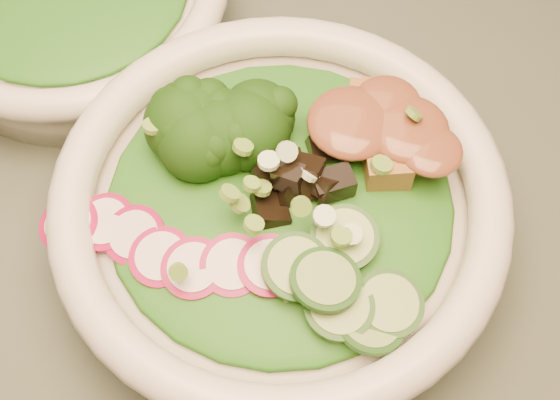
% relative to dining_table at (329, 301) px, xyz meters
% --- Properties ---
extents(dining_table, '(1.20, 0.80, 0.75)m').
position_rel_dining_table_xyz_m(dining_table, '(0.00, 0.00, 0.00)').
color(dining_table, black).
rests_on(dining_table, ground).
extents(salad_bowl, '(0.29, 0.29, 0.08)m').
position_rel_dining_table_xyz_m(salad_bowl, '(-0.04, -0.01, 0.16)').
color(salad_bowl, white).
rests_on(salad_bowl, dining_table).
extents(side_bowl, '(0.25, 0.25, 0.07)m').
position_rel_dining_table_xyz_m(side_bowl, '(-0.25, 0.12, 0.15)').
color(side_bowl, white).
rests_on(side_bowl, dining_table).
extents(lettuce_bed, '(0.22, 0.22, 0.03)m').
position_rel_dining_table_xyz_m(lettuce_bed, '(-0.04, -0.01, 0.18)').
color(lettuce_bed, '#195812').
rests_on(lettuce_bed, salad_bowl).
extents(broccoli_florets, '(0.11, 0.10, 0.05)m').
position_rel_dining_table_xyz_m(broccoli_florets, '(-0.09, 0.03, 0.20)').
color(broccoli_florets, black).
rests_on(broccoli_florets, salad_bowl).
extents(radish_slices, '(0.13, 0.09, 0.02)m').
position_rel_dining_table_xyz_m(radish_slices, '(-0.08, -0.07, 0.18)').
color(radish_slices, '#990B3E').
rests_on(radish_slices, salad_bowl).
extents(cucumber_slices, '(0.10, 0.10, 0.04)m').
position_rel_dining_table_xyz_m(cucumber_slices, '(0.01, -0.06, 0.19)').
color(cucumber_slices, '#98C16B').
rests_on(cucumber_slices, salad_bowl).
extents(mushroom_heap, '(0.10, 0.10, 0.04)m').
position_rel_dining_table_xyz_m(mushroom_heap, '(-0.03, -0.00, 0.19)').
color(mushroom_heap, black).
rests_on(mushroom_heap, salad_bowl).
extents(tofu_cubes, '(0.12, 0.10, 0.04)m').
position_rel_dining_table_xyz_m(tofu_cubes, '(0.01, 0.04, 0.19)').
color(tofu_cubes, '#955D31').
rests_on(tofu_cubes, salad_bowl).
extents(peanut_sauce, '(0.08, 0.06, 0.02)m').
position_rel_dining_table_xyz_m(peanut_sauce, '(0.01, 0.04, 0.21)').
color(peanut_sauce, brown).
rests_on(peanut_sauce, tofu_cubes).
extents(scallion_garnish, '(0.21, 0.21, 0.03)m').
position_rel_dining_table_xyz_m(scallion_garnish, '(-0.04, -0.01, 0.21)').
color(scallion_garnish, '#6E9F38').
rests_on(scallion_garnish, salad_bowl).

